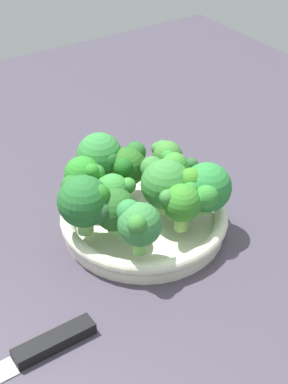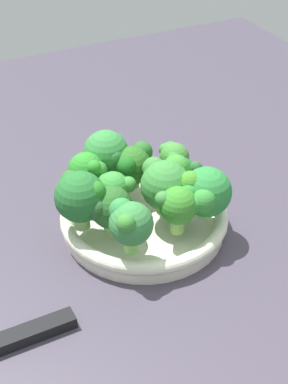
% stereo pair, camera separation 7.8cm
% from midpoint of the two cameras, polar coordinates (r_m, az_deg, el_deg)
% --- Properties ---
extents(ground_plane, '(1.30, 1.30, 0.03)m').
position_cam_midpoint_polar(ground_plane, '(0.82, 0.09, -4.57)').
color(ground_plane, '#433C4A').
extents(bowl, '(0.23, 0.23, 0.03)m').
position_cam_midpoint_polar(bowl, '(0.80, 2.76, -2.77)').
color(bowl, white).
rests_on(bowl, ground_plane).
extents(broccoli_floret_0, '(0.06, 0.05, 0.07)m').
position_cam_midpoint_polar(broccoli_floret_0, '(0.74, 6.51, -1.38)').
color(broccoli_floret_0, '#88C05A').
rests_on(broccoli_floret_0, bowl).
extents(broccoli_floret_1, '(0.06, 0.06, 0.07)m').
position_cam_midpoint_polar(broccoli_floret_1, '(0.70, 1.74, -3.14)').
color(broccoli_floret_1, '#88CF60').
rests_on(broccoli_floret_1, bowl).
extents(broccoli_floret_2, '(0.07, 0.08, 0.08)m').
position_cam_midpoint_polar(broccoli_floret_2, '(0.77, 5.08, 0.80)').
color(broccoli_floret_2, '#86BC5D').
rests_on(broccoli_floret_2, bowl).
extents(broccoli_floret_3, '(0.06, 0.06, 0.06)m').
position_cam_midpoint_polar(broccoli_floret_3, '(0.82, 1.61, 2.64)').
color(broccoli_floret_3, '#92C76B').
rests_on(broccoli_floret_3, bowl).
extents(broccoli_floret_4, '(0.07, 0.07, 0.07)m').
position_cam_midpoint_polar(broccoli_floret_4, '(0.77, 8.90, -0.13)').
color(broccoli_floret_4, '#A2D474').
rests_on(broccoli_floret_4, bowl).
extents(broccoli_floret_5, '(0.06, 0.06, 0.06)m').
position_cam_midpoint_polar(broccoli_floret_5, '(0.74, -0.52, -1.63)').
color(broccoli_floret_5, '#8FDA72').
rests_on(broccoli_floret_5, bowl).
extents(broccoli_floret_6, '(0.07, 0.07, 0.08)m').
position_cam_midpoint_polar(broccoli_floret_6, '(0.83, -0.96, 3.77)').
color(broccoli_floret_6, '#94C560').
rests_on(broccoli_floret_6, bowl).
extents(broccoli_floret_7, '(0.05, 0.05, 0.06)m').
position_cam_midpoint_polar(broccoli_floret_7, '(0.78, 0.07, 0.28)').
color(broccoli_floret_7, '#92D565').
rests_on(broccoli_floret_7, bowl).
extents(broccoli_floret_8, '(0.05, 0.05, 0.06)m').
position_cam_midpoint_polar(broccoli_floret_8, '(0.81, 6.41, 1.56)').
color(broccoli_floret_8, '#87C061').
rests_on(broccoli_floret_8, bowl).
extents(broccoli_floret_9, '(0.04, 0.05, 0.06)m').
position_cam_midpoint_polar(broccoli_floret_9, '(0.84, 5.54, 3.32)').
color(broccoli_floret_9, '#7FC057').
rests_on(broccoli_floret_9, bowl).
extents(broccoli_floret_10, '(0.05, 0.05, 0.07)m').
position_cam_midpoint_polar(broccoli_floret_10, '(0.80, -2.81, 1.93)').
color(broccoli_floret_10, '#9AD567').
rests_on(broccoli_floret_10, bowl).
extents(broccoli_floret_11, '(0.07, 0.08, 0.08)m').
position_cam_midpoint_polar(broccoli_floret_11, '(0.74, -3.27, -0.52)').
color(broccoli_floret_11, '#93C870').
rests_on(broccoli_floret_11, bowl).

